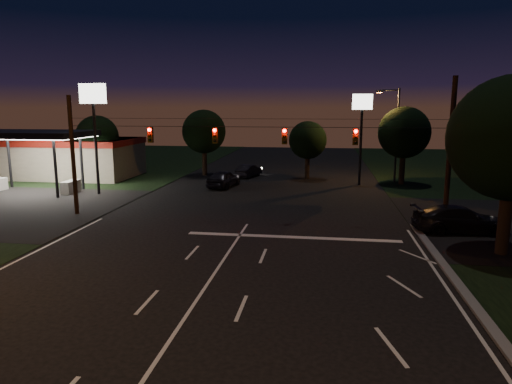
% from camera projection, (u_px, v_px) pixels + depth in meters
% --- Properties ---
extents(ground, '(140.00, 140.00, 0.00)m').
position_uv_depth(ground, '(176.00, 331.00, 14.92)').
color(ground, black).
rests_on(ground, ground).
extents(stop_bar, '(12.00, 0.50, 0.01)m').
position_uv_depth(stop_bar, '(292.00, 237.00, 25.67)').
color(stop_bar, silver).
rests_on(stop_bar, ground).
extents(utility_pole_right, '(0.30, 0.30, 9.00)m').
position_uv_depth(utility_pole_right, '(444.00, 227.00, 27.77)').
color(utility_pole_right, black).
rests_on(utility_pole_right, ground).
extents(utility_pole_left, '(0.28, 0.28, 8.00)m').
position_uv_depth(utility_pole_left, '(77.00, 214.00, 31.24)').
color(utility_pole_left, black).
rests_on(utility_pole_left, ground).
extents(signal_span, '(24.00, 0.40, 1.56)m').
position_uv_depth(signal_span, '(249.00, 135.00, 28.47)').
color(signal_span, black).
rests_on(signal_span, ground).
extents(gas_station, '(14.20, 16.10, 5.25)m').
position_uv_depth(gas_station, '(65.00, 155.00, 47.20)').
color(gas_station, gray).
rests_on(gas_station, ground).
extents(pole_sign_left_near, '(2.20, 0.30, 9.10)m').
position_uv_depth(pole_sign_left_near, '(94.00, 110.00, 37.06)').
color(pole_sign_left_near, black).
rests_on(pole_sign_left_near, ground).
extents(pole_sign_right, '(1.80, 0.30, 8.40)m').
position_uv_depth(pole_sign_right, '(362.00, 118.00, 41.80)').
color(pole_sign_right, black).
rests_on(pole_sign_right, ground).
extents(street_light_right_far, '(2.20, 0.35, 9.00)m').
position_uv_depth(street_light_right_far, '(394.00, 128.00, 43.46)').
color(street_light_right_far, black).
rests_on(street_light_right_far, ground).
extents(tree_right_near, '(6.00, 6.00, 8.76)m').
position_uv_depth(tree_right_near, '(512.00, 140.00, 21.82)').
color(tree_right_near, black).
rests_on(tree_right_near, ground).
extents(tree_far_a, '(4.20, 4.20, 6.42)m').
position_uv_depth(tree_far_a, '(98.00, 137.00, 46.03)').
color(tree_far_a, black).
rests_on(tree_far_a, ground).
extents(tree_far_b, '(4.60, 4.60, 6.98)m').
position_uv_depth(tree_far_b, '(204.00, 132.00, 48.42)').
color(tree_far_b, black).
rests_on(tree_far_b, ground).
extents(tree_far_c, '(3.80, 3.80, 5.86)m').
position_uv_depth(tree_far_c, '(308.00, 141.00, 45.97)').
color(tree_far_c, black).
rests_on(tree_far_c, ground).
extents(tree_far_d, '(4.80, 4.80, 7.30)m').
position_uv_depth(tree_far_d, '(404.00, 133.00, 42.58)').
color(tree_far_d, black).
rests_on(tree_far_d, ground).
extents(tree_far_e, '(4.00, 4.00, 6.18)m').
position_uv_depth(tree_far_e, '(503.00, 143.00, 39.59)').
color(tree_far_e, black).
rests_on(tree_far_e, ground).
extents(car_oncoming_a, '(2.64, 4.87, 1.57)m').
position_uv_depth(car_oncoming_a, '(224.00, 179.00, 41.66)').
color(car_oncoming_a, black).
rests_on(car_oncoming_a, ground).
extents(car_oncoming_b, '(2.41, 4.19, 1.31)m').
position_uv_depth(car_oncoming_b, '(249.00, 171.00, 47.88)').
color(car_oncoming_b, black).
rests_on(car_oncoming_b, ground).
extents(car_cross, '(5.56, 2.62, 1.57)m').
position_uv_depth(car_cross, '(460.00, 219.00, 26.51)').
color(car_cross, black).
rests_on(car_cross, ground).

